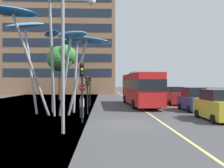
# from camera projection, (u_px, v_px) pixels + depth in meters

# --- Properties ---
(ground) EXTENTS (120.00, 240.00, 0.10)m
(ground) POSITION_uv_depth(u_px,v_px,m) (116.00, 124.00, 15.28)
(ground) COLOR #424244
(red_bus) EXTENTS (3.16, 11.57, 3.85)m
(red_bus) POSITION_uv_depth(u_px,v_px,m) (140.00, 87.00, 26.76)
(red_bus) COLOR red
(red_bus) RESTS_ON ground
(leaf_sculpture) EXTENTS (9.68, 8.32, 9.61)m
(leaf_sculpture) POSITION_uv_depth(u_px,v_px,m) (52.00, 32.00, 18.97)
(leaf_sculpture) COLOR #9EA0A5
(leaf_sculpture) RESTS_ON ground
(traffic_light_kerb_near) EXTENTS (0.28, 0.42, 3.91)m
(traffic_light_kerb_near) POSITION_uv_depth(u_px,v_px,m) (82.00, 80.00, 15.47)
(traffic_light_kerb_near) COLOR black
(traffic_light_kerb_near) RESTS_ON ground
(traffic_light_kerb_far) EXTENTS (0.28, 0.42, 3.23)m
(traffic_light_kerb_far) POSITION_uv_depth(u_px,v_px,m) (87.00, 86.00, 19.63)
(traffic_light_kerb_far) COLOR black
(traffic_light_kerb_far) RESTS_ON ground
(traffic_light_island_mid) EXTENTS (0.28, 0.42, 3.26)m
(traffic_light_island_mid) POSITION_uv_depth(u_px,v_px,m) (90.00, 85.00, 26.25)
(traffic_light_island_mid) COLOR black
(traffic_light_island_mid) RESTS_ON ground
(car_parked_near) EXTENTS (2.08, 4.21, 2.17)m
(car_parked_near) POSITION_uv_depth(u_px,v_px,m) (218.00, 106.00, 16.60)
(car_parked_near) COLOR gold
(car_parked_near) RESTS_ON ground
(car_parked_mid) EXTENTS (1.95, 3.99, 2.19)m
(car_parked_mid) POSITION_uv_depth(u_px,v_px,m) (193.00, 100.00, 22.12)
(car_parked_mid) COLOR navy
(car_parked_mid) RESTS_ON ground
(car_parked_far) EXTENTS (2.01, 4.44, 2.14)m
(car_parked_far) POSITION_uv_depth(u_px,v_px,m) (174.00, 96.00, 28.58)
(car_parked_far) COLOR maroon
(car_parked_far) RESTS_ON ground
(car_side_street) EXTENTS (2.09, 4.32, 2.31)m
(car_side_street) POSITION_uv_depth(u_px,v_px,m) (159.00, 93.00, 34.77)
(car_side_street) COLOR gold
(car_side_street) RESTS_ON ground
(car_far_side) EXTENTS (2.05, 4.27, 1.95)m
(car_far_side) POSITION_uv_depth(u_px,v_px,m) (150.00, 92.00, 40.93)
(car_far_side) COLOR navy
(car_far_side) RESTS_ON ground
(street_lamp) EXTENTS (1.80, 0.44, 7.15)m
(street_lamp) POSITION_uv_depth(u_px,v_px,m) (71.00, 45.00, 12.29)
(street_lamp) COLOR gray
(street_lamp) RESTS_ON ground
(tree_pavement_near) EXTENTS (4.39, 4.34, 8.23)m
(tree_pavement_near) POSITION_uv_depth(u_px,v_px,m) (63.00, 57.00, 35.56)
(tree_pavement_near) COLOR brown
(tree_pavement_near) RESTS_ON ground
(pedestrian) EXTENTS (0.34, 0.34, 1.67)m
(pedestrian) POSITION_uv_depth(u_px,v_px,m) (82.00, 107.00, 17.77)
(pedestrian) COLOR #2D3342
(pedestrian) RESTS_ON ground
(no_entry_sign) EXTENTS (0.60, 0.12, 2.53)m
(no_entry_sign) POSITION_uv_depth(u_px,v_px,m) (83.00, 94.00, 19.92)
(no_entry_sign) COLOR gray
(no_entry_sign) RESTS_ON ground
(backdrop_building) EXTENTS (25.31, 10.81, 26.41)m
(backdrop_building) POSITION_uv_depth(u_px,v_px,m) (62.00, 39.00, 57.19)
(backdrop_building) COLOR #936B4C
(backdrop_building) RESTS_ON ground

